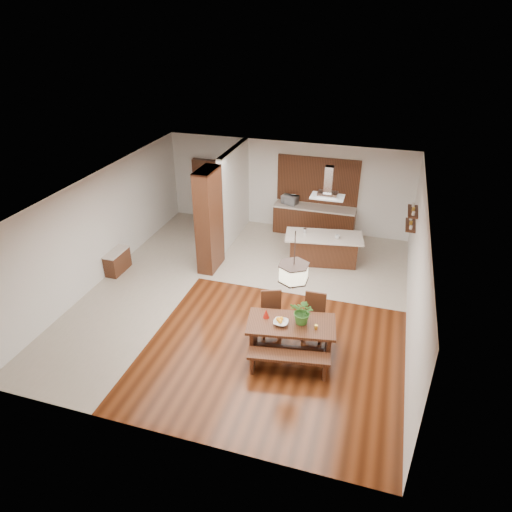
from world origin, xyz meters
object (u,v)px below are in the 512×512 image
(microwave, at_px, (290,200))
(fruit_bowl, at_px, (281,323))
(kitchen_island, at_px, (323,249))
(dining_chair_left, at_px, (272,315))
(pendant_lantern, at_px, (294,261))
(dining_table, at_px, (291,331))
(range_hood, at_px, (329,182))
(hallway_console, at_px, (117,262))
(dining_bench, at_px, (288,364))
(foliage_plant, at_px, (303,312))
(island_cup, at_px, (337,237))
(dining_chair_right, at_px, (313,318))

(microwave, bearing_deg, fruit_bowl, -61.80)
(kitchen_island, relative_size, microwave, 4.55)
(dining_chair_left, xyz_separation_m, pendant_lantern, (0.55, -0.48, 1.73))
(dining_table, xyz_separation_m, range_hood, (0.02, 4.10, 1.90))
(hallway_console, height_order, dining_chair_left, dining_chair_left)
(fruit_bowl, height_order, kitchen_island, kitchen_island)
(dining_bench, height_order, microwave, microwave)
(dining_chair_left, bearing_deg, dining_table, -62.00)
(dining_table, distance_m, pendant_lantern, 1.68)
(pendant_lantern, distance_m, foliage_plant, 1.22)
(island_cup, height_order, microwave, microwave)
(dining_bench, height_order, kitchen_island, kitchen_island)
(dining_bench, distance_m, island_cup, 4.69)
(dining_chair_left, height_order, island_cup, dining_chair_left)
(fruit_bowl, relative_size, kitchen_island, 0.13)
(dining_bench, bearing_deg, microwave, 103.11)
(dining_chair_left, bearing_deg, kitchen_island, 60.35)
(hallway_console, distance_m, foliage_plant, 5.97)
(hallway_console, height_order, island_cup, island_cup)
(range_hood, relative_size, island_cup, 6.58)
(foliage_plant, height_order, kitchen_island, foliage_plant)
(dining_bench, xyz_separation_m, island_cup, (0.28, 4.62, 0.71))
(dining_chair_right, height_order, fruit_bowl, dining_chair_right)
(island_cup, bearing_deg, dining_chair_left, -105.07)
(dining_chair_right, distance_m, microwave, 5.65)
(range_hood, bearing_deg, microwave, 127.74)
(dining_chair_right, distance_m, island_cup, 3.37)
(fruit_bowl, relative_size, microwave, 0.61)
(dining_chair_right, bearing_deg, dining_bench, -102.26)
(dining_chair_left, relative_size, pendant_lantern, 0.79)
(fruit_bowl, xyz_separation_m, kitchen_island, (0.22, 4.19, -0.35))
(dining_bench, xyz_separation_m, microwave, (-1.54, 6.62, 0.86))
(hallway_console, bearing_deg, foliage_plant, -18.28)
(dining_bench, relative_size, range_hood, 1.84)
(foliage_plant, distance_m, kitchen_island, 4.07)
(dining_chair_right, height_order, kitchen_island, dining_chair_right)
(island_cup, bearing_deg, microwave, 132.46)
(hallway_console, relative_size, microwave, 1.75)
(dining_table, bearing_deg, pendant_lantern, -45.00)
(kitchen_island, bearing_deg, dining_table, -99.50)
(foliage_plant, xyz_separation_m, island_cup, (0.17, 3.90, -0.10))
(range_hood, bearing_deg, dining_chair_right, -84.32)
(foliage_plant, bearing_deg, dining_chair_right, 76.22)
(dining_chair_right, bearing_deg, hallway_console, 166.05)
(dining_chair_right, bearing_deg, microwave, 107.32)
(dining_chair_left, xyz_separation_m, island_cup, (0.94, 3.49, 0.43))
(dining_chair_right, xyz_separation_m, foliage_plant, (-0.14, -0.56, 0.52))
(kitchen_island, bearing_deg, microwave, 118.40)
(dining_bench, bearing_deg, kitchen_island, 91.14)
(hallway_console, relative_size, dining_table, 0.45)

